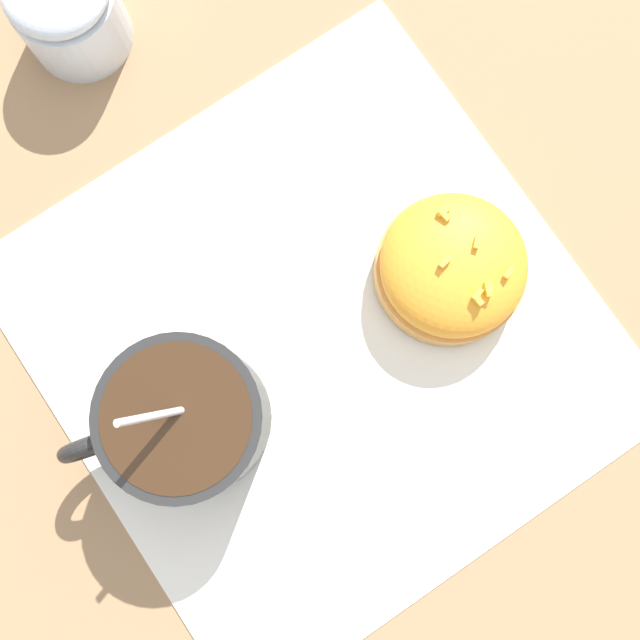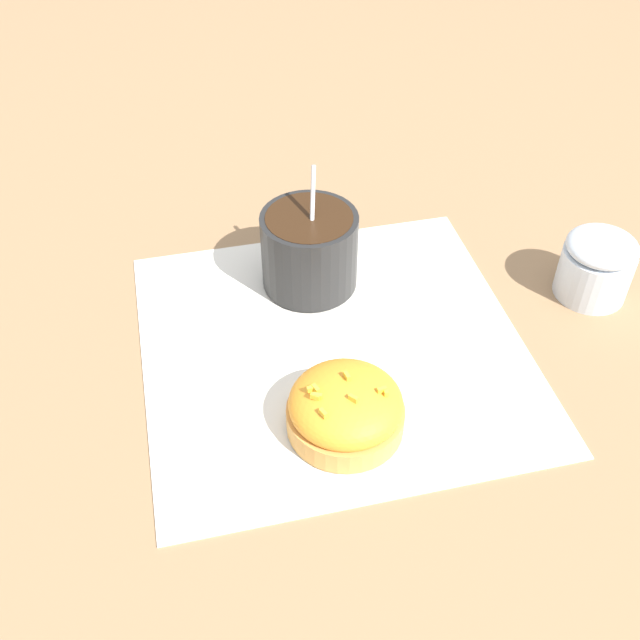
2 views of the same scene
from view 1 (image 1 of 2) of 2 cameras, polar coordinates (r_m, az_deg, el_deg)
name	(u,v)px [view 1 (image 1 of 2)]	position (r m, az deg, el deg)	size (l,w,h in m)	color
ground_plane	(318,337)	(0.46, -0.17, -1.31)	(3.00, 3.00, 0.00)	#93704C
paper_napkin	(318,337)	(0.46, -0.17, -1.28)	(0.32, 0.33, 0.00)	white
coffee_cup	(181,413)	(0.42, -10.56, -6.99)	(0.11, 0.09, 0.12)	black
frosted_pastry	(452,267)	(0.45, 10.02, 3.98)	(0.09, 0.09, 0.05)	#D19347
sugar_bowl	(66,9)	(0.51, -18.75, 21.55)	(0.07, 0.07, 0.07)	silver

